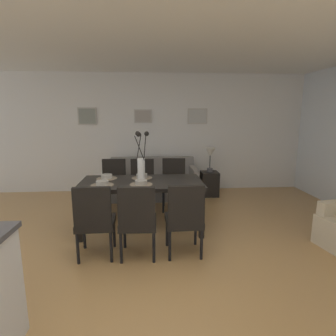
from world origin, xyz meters
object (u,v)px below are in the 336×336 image
Objects in this scene: dining_chair_near_left at (95,218)px; bowl_far_left at (141,182)px; dining_table at (142,186)px; centerpiece_vase at (141,162)px; bowl_far_right at (142,176)px; bowl_near_right at (107,176)px; bowl_near_left at (102,182)px; dining_chair_mid_right at (174,181)px; sofa at (153,183)px; dining_chair_near_right at (114,182)px; side_table at (209,184)px; dining_chair_far_right at (142,182)px; framed_picture_right at (197,116)px; dining_chair_mid_left at (185,216)px; framed_picture_left at (87,116)px; table_lamp at (210,154)px; dining_chair_far_left at (137,218)px; framed_picture_center at (143,116)px.

dining_chair_near_left is 5.41× the size of bowl_far_left.
centerpiece_vase is (0.00, 0.00, 0.36)m from dining_table.
bowl_near_right is at bearing 180.00° from bowl_far_right.
dining_chair_near_left is 5.41× the size of bowl_near_left.
dining_chair_mid_right reaches higher than sofa.
bowl_near_right is 0.09× the size of sofa.
dining_chair_near_right is 1.77× the size of side_table.
bowl_near_left reaches higher than dining_table.
sofa is (0.21, 0.82, -0.23)m from dining_chair_far_right.
bowl_near_right is at bearing 90.35° from dining_chair_near_left.
dining_chair_near_left is at bearing -106.10° from sofa.
dining_chair_far_right is 2.13m from framed_picture_right.
side_table is at bearing 28.65° from dining_chair_far_right.
bowl_far_left is (-0.53, 0.66, 0.27)m from dining_chair_mid_left.
bowl_far_right is (0.54, 0.00, 0.00)m from bowl_near_right.
bowl_near_right reaches higher than sofa.
dining_chair_near_left reaches higher than sofa.
dining_chair_far_right is 1.79m from dining_chair_mid_left.
bowl_near_left is at bearing -90.88° from dining_chair_near_right.
dining_chair_mid_right is (0.56, 0.88, -0.15)m from dining_table.
framed_picture_left is (-1.21, 1.95, 0.90)m from bowl_far_right.
table_lamp is at bearing -70.40° from framed_picture_right.
dining_chair_far_right is (0.51, -0.03, 0.00)m from dining_chair_near_right.
centerpiece_vase is 0.32m from bowl_far_left.
framed_picture_left is at bearing 168.39° from side_table.
dining_chair_far_left is 1.00× the size of dining_chair_far_right.
table_lamp is (1.92, 0.74, 0.38)m from dining_chair_near_right.
table_lamp reaches higher than bowl_far_left.
framed_picture_left reaches higher than dining_table.
dining_chair_near_left is at bearing -100.08° from framed_picture_center.
side_table is at bearing 41.53° from dining_chair_mid_right.
sofa reaches higher than dining_table.
dining_chair_mid_left is 0.51× the size of sofa.
dining_chair_mid_right is 2.27× the size of framed_picture_left.
bowl_near_right is at bearing 115.13° from dining_chair_far_left.
bowl_far_left is (0.03, 0.68, 0.27)m from dining_chair_far_left.
framed_picture_left reaches higher than sofa.
side_table is at bearing 49.10° from centerpiece_vase.
dining_chair_far_right is (0.52, 1.70, 0.00)m from dining_chair_near_left.
dining_chair_mid_left is (0.53, -0.86, -0.15)m from dining_table.
bowl_near_left is 2.57m from framed_picture_center.
dining_table is 2.45× the size of centerpiece_vase.
dining_chair_far_left is 2.89m from side_table.
bowl_near_right is (-0.54, 0.20, 0.12)m from dining_table.
framed_picture_center is (0.53, 3.00, 1.17)m from dining_chair_near_left.
dining_chair_mid_right is at bearing -138.47° from side_table.
bowl_near_right is at bearing -105.51° from framed_picture_center.
dining_chair_far_right is at bearing -151.35° from side_table.
bowl_near_left is at bearing 180.00° from bowl_far_left.
sofa is 1.79m from framed_picture_right.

